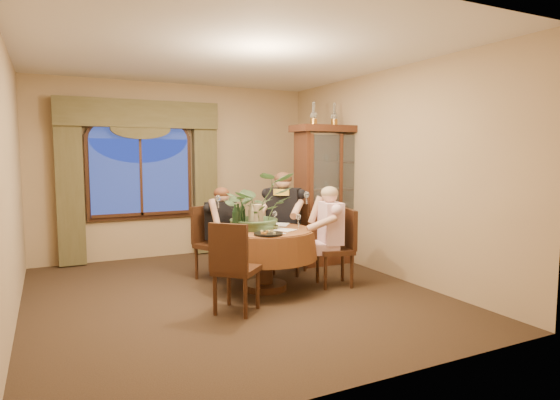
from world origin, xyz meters
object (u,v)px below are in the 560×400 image
oil_lamp_left (314,113)px  wine_bottle_2 (251,217)px  wine_bottle_1 (236,216)px  china_cabinet (333,195)px  dining_table (265,259)px  chair_back (214,243)px  olive_bowl (272,227)px  person_scarf (284,223)px  oil_lamp_right (354,115)px  chair_right (335,248)px  chair_front_left (237,267)px  wine_bottle_3 (238,218)px  person_pink (331,236)px  wine_bottle_4 (242,215)px  stoneware_vase (258,217)px  person_back (221,232)px  oil_lamp_center (334,114)px  centerpiece_plant (256,181)px  wine_bottle_0 (235,218)px  chair_back_right (290,239)px

oil_lamp_left → wine_bottle_2: size_ratio=1.03×
wine_bottle_1 → china_cabinet: bearing=22.7°
dining_table → chair_back: (-0.39, 0.77, 0.10)m
china_cabinet → wine_bottle_2: 1.96m
olive_bowl → china_cabinet: bearing=32.1°
person_scarf → wine_bottle_2: size_ratio=4.31×
oil_lamp_right → chair_right: oil_lamp_right is taller
china_cabinet → chair_front_left: size_ratio=2.18×
chair_right → wine_bottle_3: 1.30m
wine_bottle_1 → wine_bottle_2: bearing=-28.4°
person_pink → wine_bottle_4: 1.14m
stoneware_vase → person_back: bearing=107.8°
wine_bottle_3 → oil_lamp_right: bearing=21.5°
china_cabinet → oil_lamp_center: bearing=0.0°
stoneware_vase → chair_right: bearing=-18.2°
chair_right → wine_bottle_4: size_ratio=2.91×
person_back → stoneware_vase: person_back is taller
stoneware_vase → wine_bottle_4: size_ratio=0.91×
centerpiece_plant → wine_bottle_0: size_ratio=3.02×
oil_lamp_left → wine_bottle_2: oil_lamp_left is taller
centerpiece_plant → oil_lamp_center: bearing=25.5°
wine_bottle_1 → wine_bottle_2: 0.18m
olive_bowl → wine_bottle_1: size_ratio=0.47×
oil_lamp_left → wine_bottle_3: bearing=-150.0°
oil_lamp_center → wine_bottle_2: 2.37m
china_cabinet → chair_front_left: (-2.18, -1.51, -0.57)m
wine_bottle_3 → chair_back_right: bearing=30.2°
wine_bottle_3 → wine_bottle_1: bearing=83.7°
oil_lamp_center → oil_lamp_right: (0.36, 0.00, 0.00)m
wine_bottle_1 → stoneware_vase: bearing=-5.6°
wine_bottle_3 → chair_back: bearing=93.3°
wine_bottle_1 → chair_back_right: bearing=26.0°
dining_table → olive_bowl: (0.08, -0.03, 0.40)m
centerpiece_plant → olive_bowl: centerpiece_plant is taller
oil_lamp_center → person_back: oil_lamp_center is taller
wine_bottle_2 → chair_back_right: bearing=34.7°
person_scarf → centerpiece_plant: size_ratio=1.43×
china_cabinet → person_scarf: (-0.99, -0.26, -0.33)m
centerpiece_plant → wine_bottle_1: 0.51m
china_cabinet → wine_bottle_2: (-1.74, -0.89, -0.13)m
oil_lamp_center → chair_back_right: (-0.92, -0.32, -1.78)m
china_cabinet → oil_lamp_right: oil_lamp_right is taller
oil_lamp_left → chair_back_right: 1.89m
person_scarf → olive_bowl: person_scarf is taller
olive_bowl → wine_bottle_2: (-0.26, 0.05, 0.14)m
chair_right → wine_bottle_1: (-1.20, 0.33, 0.44)m
dining_table → wine_bottle_3: wine_bottle_3 is taller
wine_bottle_3 → wine_bottle_4: size_ratio=1.00×
chair_right → centerpiece_plant: centerpiece_plant is taller
person_back → wine_bottle_3: 0.84m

